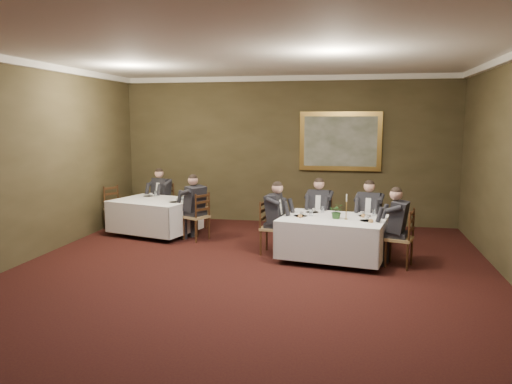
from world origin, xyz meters
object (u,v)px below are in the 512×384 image
(diner_sec_endright, at_px, (196,215))
(painting, at_px, (340,141))
(table_main, at_px, (333,235))
(chair_main_backleft, at_px, (319,231))
(candlestick, at_px, (346,210))
(chair_main_endleft, at_px, (272,239))
(diner_main_backright, at_px, (369,224))
(chair_sec_backleft, at_px, (163,213))
(diner_main_endleft, at_px, (273,227))
(chair_main_backright, at_px, (369,235))
(diner_main_endright, at_px, (399,237))
(chair_sec_endleft, at_px, (117,217))
(centerpiece, at_px, (337,211))
(diner_main_backleft, at_px, (319,220))
(chair_main_endright, at_px, (399,250))
(chair_sec_endright, at_px, (197,226))
(chair_sec_backright, at_px, (195,216))
(table_second, at_px, (155,214))
(diner_sec_backleft, at_px, (162,204))

(diner_sec_endright, height_order, painting, painting)
(table_main, height_order, chair_main_backleft, chair_main_backleft)
(candlestick, bearing_deg, chair_main_endleft, 167.40)
(diner_main_backright, distance_m, chair_sec_backleft, 4.94)
(diner_main_endleft, height_order, painting, painting)
(chair_main_backleft, height_order, chair_main_backright, same)
(diner_main_endright, bearing_deg, chair_sec_endleft, 89.91)
(centerpiece, bearing_deg, diner_main_backleft, 109.38)
(chair_main_backleft, bearing_deg, chair_main_endright, 149.02)
(table_main, height_order, chair_main_endright, chair_main_endright)
(chair_sec_endleft, bearing_deg, painting, 130.91)
(chair_main_backleft, bearing_deg, chair_sec_endright, 9.59)
(diner_main_backright, relative_size, painting, 0.71)
(chair_main_endright, bearing_deg, chair_sec_endright, 89.55)
(diner_main_endright, bearing_deg, chair_sec_endright, 89.55)
(chair_main_endright, distance_m, chair_sec_backright, 4.86)
(table_main, distance_m, diner_main_backleft, 1.04)
(chair_main_endright, bearing_deg, table_main, 95.77)
(chair_main_backleft, height_order, diner_main_backleft, diner_main_backleft)
(diner_main_backleft, distance_m, diner_main_backright, 0.97)
(diner_main_backright, bearing_deg, chair_main_backleft, 2.09)
(diner_main_backright, distance_m, chair_sec_endright, 3.50)
(table_second, height_order, diner_sec_backleft, diner_sec_backleft)
(diner_main_backleft, distance_m, chair_sec_backright, 3.07)
(table_second, xyz_separation_m, diner_sec_backleft, (-0.21, 0.95, 0.06))
(chair_main_endright, bearing_deg, chair_main_backleft, 66.13)
(chair_sec_backright, bearing_deg, chair_main_backright, -169.47)
(chair_sec_endleft, bearing_deg, diner_sec_backleft, 152.43)
(table_main, distance_m, painting, 3.44)
(candlestick, xyz_separation_m, painting, (-0.22, 3.18, 1.05))
(chair_sec_backright, distance_m, painting, 3.79)
(diner_main_endright, height_order, painting, painting)
(diner_sec_backleft, bearing_deg, chair_sec_endleft, 58.71)
(table_second, xyz_separation_m, painting, (3.88, 1.82, 1.53))
(table_second, bearing_deg, chair_main_backleft, -4.15)
(diner_main_backleft, distance_m, diner_sec_backleft, 3.97)
(chair_main_endleft, xyz_separation_m, diner_sec_backleft, (-2.97, 2.01, 0.23))
(diner_main_backleft, bearing_deg, chair_main_endright, 149.33)
(diner_main_backright, distance_m, chair_sec_backright, 4.03)
(table_main, distance_m, centerpiece, 0.47)
(table_main, height_order, diner_main_endleft, diner_main_endleft)
(chair_main_backleft, height_order, chair_sec_backright, same)
(diner_main_backleft, bearing_deg, centerpiece, 118.33)
(chair_sec_backleft, xyz_separation_m, painting, (4.09, 0.86, 1.70))
(chair_sec_backleft, bearing_deg, table_second, 122.02)
(diner_main_endleft, relative_size, chair_sec_endright, 1.35)
(candlestick, bearing_deg, diner_main_backright, 65.23)
(chair_main_backleft, distance_m, chair_main_endright, 1.88)
(table_second, xyz_separation_m, diner_main_endright, (5.00, -1.46, 0.06))
(painting, bearing_deg, chair_main_backright, -74.07)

